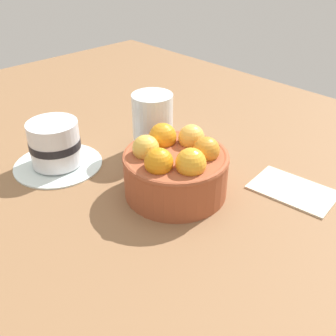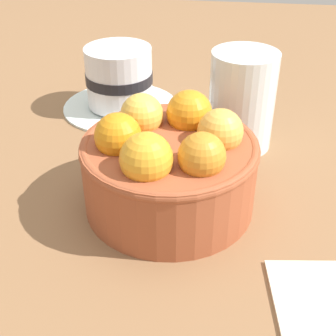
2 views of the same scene
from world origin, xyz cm
name	(u,v)px [view 2 (image 2 of 2)]	position (x,y,z in cm)	size (l,w,h in cm)	color
ground_plane	(169,223)	(0.00, 0.00, -2.48)	(155.70, 109.33, 4.95)	brown
terracotta_bowl	(169,164)	(0.00, -0.01, 4.49)	(16.03, 16.03, 9.86)	#9E4C2D
coffee_cup	(119,82)	(-19.84, -9.12, 3.66)	(15.14, 15.14, 8.17)	silver
water_glass	(242,101)	(-12.35, 6.41, 5.47)	(7.24, 7.24, 10.94)	silver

